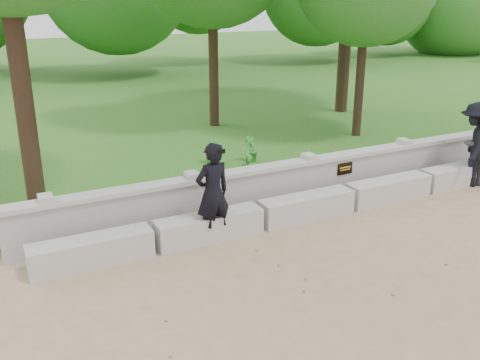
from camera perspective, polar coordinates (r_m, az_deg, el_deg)
name	(u,v)px	position (r m, az deg, el deg)	size (l,w,h in m)	color
ground	(420,247)	(9.49, 18.63, -6.75)	(80.00, 80.00, 0.00)	tan
lawn	(152,100)	(21.14, -9.40, 8.41)	(40.00, 22.00, 0.25)	#24571A
concrete_bench	(349,198)	(10.67, 11.57, -1.87)	(11.90, 0.45, 0.45)	#B1AFA8
parapet_wall	(328,176)	(11.11, 9.42, 0.42)	(12.50, 0.35, 0.90)	#A7A59D
man_main	(213,193)	(8.87, -2.94, -1.43)	(0.68, 0.61, 1.74)	black
visitor_mid	(474,145)	(12.62, 23.67, 3.48)	(1.34, 1.29, 1.84)	black
shrub_a	(247,162)	(11.52, 0.73, 1.96)	(0.34, 0.23, 0.65)	#33852D
shrub_b	(251,149)	(12.59, 1.17, 3.31)	(0.32, 0.26, 0.59)	#33852D
shrub_d	(212,151)	(12.47, -3.02, 3.07)	(0.32, 0.28, 0.56)	#33852D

